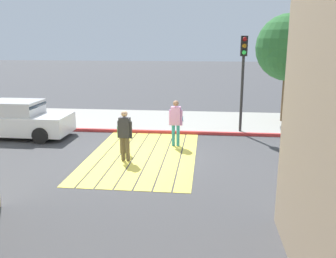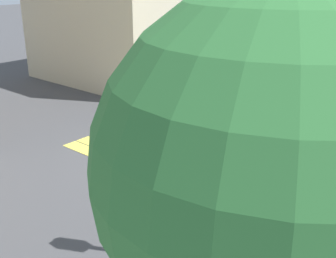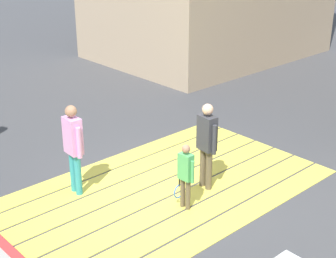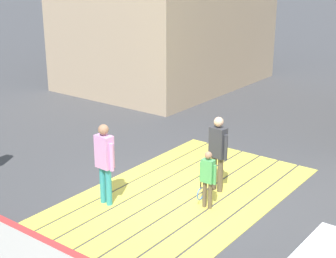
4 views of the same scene
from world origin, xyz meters
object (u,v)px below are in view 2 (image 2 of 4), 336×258
object	(u,v)px
car_parked_near_curb	(313,102)
traffic_light_corner	(202,115)
pedestrian_adult_lead	(170,114)
street_tree	(262,169)
pedestrian_child_with_racket	(196,126)
pedestrian_adult_trailing	(190,143)

from	to	relation	value
car_parked_near_curb	traffic_light_corner	size ratio (longest dim) A/B	1.02
car_parked_near_curb	pedestrian_adult_lead	bearing A→B (deg)	63.03
street_tree	pedestrian_child_with_racket	world-z (taller)	street_tree
pedestrian_adult_trailing	pedestrian_child_with_racket	world-z (taller)	pedestrian_adult_trailing
traffic_light_corner	pedestrian_child_with_racket	world-z (taller)	traffic_light_corner
pedestrian_adult_trailing	street_tree	bearing A→B (deg)	132.40
traffic_light_corner	pedestrian_child_with_racket	xyz separation A→B (m)	(3.40, -4.52, -2.31)
traffic_light_corner	pedestrian_adult_trailing	bearing A→B (deg)	-50.09
pedestrian_adult_lead	pedestrian_adult_trailing	xyz separation A→B (m)	(-2.00, 1.56, 0.03)
street_tree	pedestrian_adult_lead	size ratio (longest dim) A/B	3.01
traffic_light_corner	street_tree	distance (m)	3.32
pedestrian_adult_trailing	traffic_light_corner	bearing A→B (deg)	129.91
pedestrian_adult_lead	street_tree	bearing A→B (deg)	135.02
car_parked_near_curb	pedestrian_adult_trailing	size ratio (longest dim) A/B	2.38
traffic_light_corner	street_tree	size ratio (longest dim) A/B	0.80
street_tree	pedestrian_adult_lead	bearing A→B (deg)	-44.98
street_tree	pedestrian_child_with_racket	bearing A→B (deg)	-50.07
car_parked_near_curb	traffic_light_corner	world-z (taller)	traffic_light_corner
pedestrian_adult_trailing	pedestrian_child_with_racket	xyz separation A→B (m)	(1.16, -1.84, -0.33)
pedestrian_adult_lead	pedestrian_adult_trailing	distance (m)	2.54
traffic_light_corner	street_tree	world-z (taller)	street_tree
pedestrian_adult_lead	traffic_light_corner	bearing A→B (deg)	134.99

